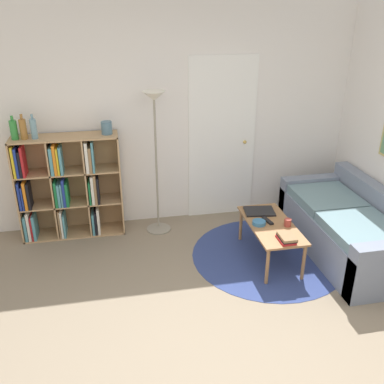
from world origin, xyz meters
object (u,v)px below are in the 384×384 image
object	(u,v)px
couch	(352,229)
bowl	(259,223)
floor_lamp	(155,125)
bottle_left	(14,130)
vase_on_shelf	(107,128)
bookshelf	(65,187)
cup	(288,222)
bottle_right	(34,129)
bottle_middle	(23,129)
coffee_table	(271,228)
laptop	(259,211)

from	to	relation	value
couch	bowl	world-z (taller)	couch
floor_lamp	bottle_left	world-z (taller)	floor_lamp
bowl	couch	bearing A→B (deg)	-2.44
floor_lamp	vase_on_shelf	size ratio (longest dim) A/B	11.82
bookshelf	cup	bearing A→B (deg)	-24.83
floor_lamp	couch	world-z (taller)	floor_lamp
bookshelf	bottle_right	distance (m)	0.76
floor_lamp	cup	world-z (taller)	floor_lamp
bottle_left	bottle_middle	bearing A→B (deg)	-5.64
bottle_left	bottle_middle	size ratio (longest dim) A/B	0.95
coffee_table	bottle_left	size ratio (longest dim) A/B	3.70
bookshelf	bowl	size ratio (longest dim) A/B	8.54
bottle_middle	bottle_right	world-z (taller)	bottle_middle
floor_lamp	bowl	distance (m)	1.56
bottle_middle	bottle_right	distance (m)	0.11
floor_lamp	coffee_table	world-z (taller)	floor_lamp
bookshelf	vase_on_shelf	world-z (taller)	vase_on_shelf
bowl	bottle_left	size ratio (longest dim) A/B	0.55
laptop	bowl	size ratio (longest dim) A/B	2.52
bookshelf	bottle_middle	size ratio (longest dim) A/B	4.44
coffee_table	vase_on_shelf	xyz separation A→B (m)	(-1.63, 0.99, 0.91)
bowl	bottle_right	size ratio (longest dim) A/B	0.52
cup	floor_lamp	bearing A→B (deg)	143.00
coffee_table	bottle_left	xyz separation A→B (m)	(-2.60, 0.97, 0.95)
bottle_left	bottle_middle	distance (m)	0.10
bottle_left	bottle_right	distance (m)	0.21
floor_lamp	bowl	xyz separation A→B (m)	(0.97, -0.86, -0.87)
laptop	bottle_right	distance (m)	2.62
laptop	bookshelf	bearing A→B (deg)	161.66
vase_on_shelf	bottle_left	bearing A→B (deg)	-179.12
bottle_left	bottle_right	bearing A→B (deg)	-3.75
couch	bottle_left	world-z (taller)	bottle_left
couch	cup	world-z (taller)	couch
bookshelf	coffee_table	size ratio (longest dim) A/B	1.27
floor_lamp	bowl	world-z (taller)	floor_lamp
laptop	cup	distance (m)	0.41
bottle_left	bowl	bearing A→B (deg)	-21.18
bottle_middle	couch	bearing A→B (deg)	-16.09
bottle_middle	bottle_right	bearing A→B (deg)	-2.03
couch	vase_on_shelf	xyz separation A→B (m)	(-2.57, 1.02, 1.00)
bowl	vase_on_shelf	bearing A→B (deg)	147.00
vase_on_shelf	bottle_right	bearing A→B (deg)	-177.88
laptop	bottle_middle	world-z (taller)	bottle_middle
coffee_table	bottle_right	bearing A→B (deg)	158.19
bowl	bottle_middle	bearing A→B (deg)	158.22
couch	bowl	size ratio (longest dim) A/B	12.66
bookshelf	coffee_table	bearing A→B (deg)	-24.77
bottle_left	laptop	bearing A→B (deg)	-14.87
coffee_table	couch	bearing A→B (deg)	-1.84
floor_lamp	cup	size ratio (longest dim) A/B	21.30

